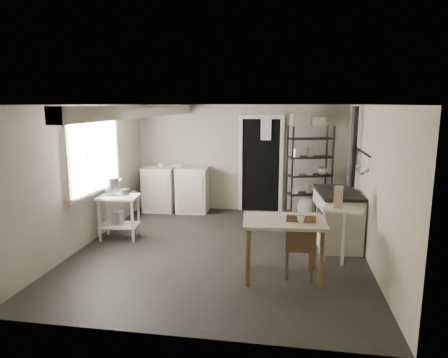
# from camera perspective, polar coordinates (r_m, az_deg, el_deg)

# --- Properties ---
(floor) EXTENTS (5.00, 5.00, 0.00)m
(floor) POSITION_cam_1_polar(r_m,az_deg,el_deg) (6.55, -0.43, -9.98)
(floor) COLOR black
(floor) RESTS_ON ground
(ceiling) EXTENTS (5.00, 5.00, 0.00)m
(ceiling) POSITION_cam_1_polar(r_m,az_deg,el_deg) (6.13, -0.46, 10.57)
(ceiling) COLOR silver
(ceiling) RESTS_ON wall_back
(wall_back) EXTENTS (4.50, 0.02, 2.30)m
(wall_back) POSITION_cam_1_polar(r_m,az_deg,el_deg) (8.68, 2.33, 2.98)
(wall_back) COLOR #9F9887
(wall_back) RESTS_ON ground
(wall_front) EXTENTS (4.50, 0.02, 2.30)m
(wall_front) POSITION_cam_1_polar(r_m,az_deg,el_deg) (3.87, -6.70, -6.87)
(wall_front) COLOR #9F9887
(wall_front) RESTS_ON ground
(wall_left) EXTENTS (0.02, 5.00, 2.30)m
(wall_left) POSITION_cam_1_polar(r_m,az_deg,el_deg) (6.97, -18.99, 0.50)
(wall_left) COLOR #9F9887
(wall_left) RESTS_ON ground
(wall_right) EXTENTS (0.02, 5.00, 2.30)m
(wall_right) POSITION_cam_1_polar(r_m,az_deg,el_deg) (6.27, 20.27, -0.66)
(wall_right) COLOR #9F9887
(wall_right) RESTS_ON ground
(window) EXTENTS (0.12, 1.76, 1.28)m
(window) POSITION_cam_1_polar(r_m,az_deg,el_deg) (7.08, -18.19, 3.57)
(window) COLOR silver
(window) RESTS_ON wall_left
(doorway) EXTENTS (0.96, 0.10, 2.08)m
(doorway) POSITION_cam_1_polar(r_m,az_deg,el_deg) (8.63, 5.26, 1.89)
(doorway) COLOR silver
(doorway) RESTS_ON ground
(ceiling_beam) EXTENTS (0.18, 5.00, 0.18)m
(ceiling_beam) POSITION_cam_1_polar(r_m,az_deg,el_deg) (6.44, -11.19, 9.49)
(ceiling_beam) COLOR silver
(ceiling_beam) RESTS_ON ceiling
(wallpaper_panel) EXTENTS (0.01, 5.00, 2.30)m
(wallpaper_panel) POSITION_cam_1_polar(r_m,az_deg,el_deg) (6.27, 20.18, -0.66)
(wallpaper_panel) COLOR #BCB198
(wallpaper_panel) RESTS_ON wall_right
(utensil_rail) EXTENTS (0.06, 1.20, 0.44)m
(utensil_rail) POSITION_cam_1_polar(r_m,az_deg,el_deg) (6.79, 19.04, 3.65)
(utensil_rail) COLOR #A8A8AB
(utensil_rail) RESTS_ON wall_right
(prep_table) EXTENTS (0.71, 0.54, 0.76)m
(prep_table) POSITION_cam_1_polar(r_m,az_deg,el_deg) (7.17, -14.72, -5.16)
(prep_table) COLOR silver
(prep_table) RESTS_ON ground
(stockpot) EXTENTS (0.31, 0.31, 0.26)m
(stockpot) POSITION_cam_1_polar(r_m,az_deg,el_deg) (7.12, -15.73, -0.84)
(stockpot) COLOR #A8A8AB
(stockpot) RESTS_ON prep_table
(saucepan) EXTENTS (0.18, 0.18, 0.09)m
(saucepan) POSITION_cam_1_polar(r_m,az_deg,el_deg) (6.95, -14.00, -1.78)
(saucepan) COLOR #A8A8AB
(saucepan) RESTS_ON prep_table
(bucket) EXTENTS (0.26, 0.26, 0.22)m
(bucket) POSITION_cam_1_polar(r_m,az_deg,el_deg) (7.14, -14.85, -5.34)
(bucket) COLOR #A8A8AB
(bucket) RESTS_ON prep_table
(base_cabinets) EXTENTS (1.50, 0.70, 0.97)m
(base_cabinets) POSITION_cam_1_polar(r_m,az_deg,el_deg) (8.76, -6.86, -1.60)
(base_cabinets) COLOR beige
(base_cabinets) RESTS_ON ground
(mixing_bowl) EXTENTS (0.36, 0.36, 0.07)m
(mixing_bowl) POSITION_cam_1_polar(r_m,az_deg,el_deg) (8.65, -6.52, 1.60)
(mixing_bowl) COLOR silver
(mixing_bowl) RESTS_ON base_cabinets
(counter_cup) EXTENTS (0.14, 0.14, 0.10)m
(counter_cup) POSITION_cam_1_polar(r_m,az_deg,el_deg) (8.68, -8.98, 1.64)
(counter_cup) COLOR silver
(counter_cup) RESTS_ON base_cabinets
(shelf_rack) EXTENTS (0.96, 0.63, 1.88)m
(shelf_rack) POSITION_cam_1_polar(r_m,az_deg,el_deg) (8.32, 12.11, 1.02)
(shelf_rack) COLOR black
(shelf_rack) RESTS_ON ground
(shelf_jar) EXTENTS (0.09, 0.09, 0.17)m
(shelf_jar) POSITION_cam_1_polar(r_m,az_deg,el_deg) (8.20, 10.39, 3.83)
(shelf_jar) COLOR silver
(shelf_jar) RESTS_ON shelf_rack
(storage_box_a) EXTENTS (0.40, 0.36, 0.24)m
(storage_box_a) POSITION_cam_1_polar(r_m,az_deg,el_deg) (8.18, 10.82, 8.38)
(storage_box_a) COLOR #C0B59B
(storage_box_a) RESTS_ON shelf_rack
(storage_box_b) EXTENTS (0.27, 0.25, 0.16)m
(storage_box_b) POSITION_cam_1_polar(r_m,az_deg,el_deg) (8.22, 13.32, 8.15)
(storage_box_b) COLOR #C0B59B
(storage_box_b) RESTS_ON shelf_rack
(stove) EXTENTS (0.75, 1.21, 0.90)m
(stove) POSITION_cam_1_polar(r_m,az_deg,el_deg) (6.90, 15.78, -5.47)
(stove) COLOR beige
(stove) RESTS_ON ground
(stovepipe) EXTENTS (0.10, 0.10, 1.29)m
(stovepipe) POSITION_cam_1_polar(r_m,az_deg,el_deg) (7.12, 18.01, 4.34)
(stovepipe) COLOR black
(stovepipe) RESTS_ON stove
(side_ledge) EXTENTS (0.62, 0.45, 0.86)m
(side_ledge) POSITION_cam_1_polar(r_m,az_deg,el_deg) (6.04, 16.53, -7.94)
(side_ledge) COLOR silver
(side_ledge) RESTS_ON ground
(oats_box) EXTENTS (0.15, 0.21, 0.30)m
(oats_box) POSITION_cam_1_polar(r_m,az_deg,el_deg) (5.90, 16.03, -2.48)
(oats_box) COLOR #C0B59B
(oats_box) RESTS_ON side_ledge
(work_table) EXTENTS (1.13, 0.84, 0.81)m
(work_table) POSITION_cam_1_polar(r_m,az_deg,el_deg) (5.48, 8.41, -10.08)
(work_table) COLOR beige
(work_table) RESTS_ON ground
(table_cup) EXTENTS (0.11, 0.11, 0.10)m
(table_cup) POSITION_cam_1_polar(r_m,az_deg,el_deg) (5.24, 10.91, -6.20)
(table_cup) COLOR silver
(table_cup) RESTS_ON work_table
(chair) EXTENTS (0.37, 0.39, 0.90)m
(chair) POSITION_cam_1_polar(r_m,az_deg,el_deg) (5.53, 10.75, -8.81)
(chair) COLOR #513C23
(chair) RESTS_ON ground
(flour_sack) EXTENTS (0.44, 0.41, 0.44)m
(flour_sack) POSITION_cam_1_polar(r_m,az_deg,el_deg) (8.36, 11.68, -3.90)
(flour_sack) COLOR beige
(flour_sack) RESTS_ON ground
(floor_crock) EXTENTS (0.16, 0.16, 0.16)m
(floor_crock) POSITION_cam_1_polar(r_m,az_deg,el_deg) (6.55, 13.99, -9.62)
(floor_crock) COLOR silver
(floor_crock) RESTS_ON ground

